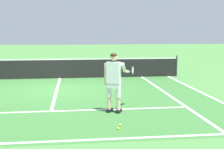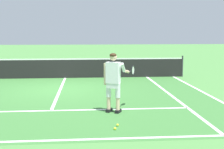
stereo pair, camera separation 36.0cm
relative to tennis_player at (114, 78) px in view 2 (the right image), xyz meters
The scene contains 11 objects.
ground_plane 4.26m from the tennis_player, 116.03° to the left, with size 80.00×80.00×0.00m, color #477F3D.
court_inner_surface 3.06m from the tennis_player, 128.88° to the left, with size 10.98×9.35×0.00m, color #387033.
line_baseline 3.03m from the tennis_player, 129.39° to the right, with size 10.98×0.10×0.01m, color white.
line_service 2.10m from the tennis_player, 169.65° to the left, with size 8.23×0.10×0.01m, color white.
line_centre_service 4.09m from the tennis_player, 117.27° to the left, with size 0.10×6.40×0.01m, color white.
line_singles_right 3.37m from the tennis_player, 44.54° to the left, with size 0.10×8.95×0.01m, color white.
line_doubles_right 4.42m from the tennis_player, 31.60° to the left, with size 0.10×8.95×0.01m, color white.
tennis_net 6.99m from the tennis_player, 105.13° to the left, with size 11.96×0.08×1.07m.
tennis_player is the anchor object (origin of this frame).
tennis_ball_near_feet 1.64m from the tennis_player, 91.11° to the right, with size 0.07×0.07×0.07m, color #CCE02D.
tennis_ball_by_baseline 1.87m from the tennis_player, 94.15° to the right, with size 0.07×0.07×0.07m, color #CCE02D.
Camera 2 is at (1.03, -12.47, 2.34)m, focal length 50.12 mm.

